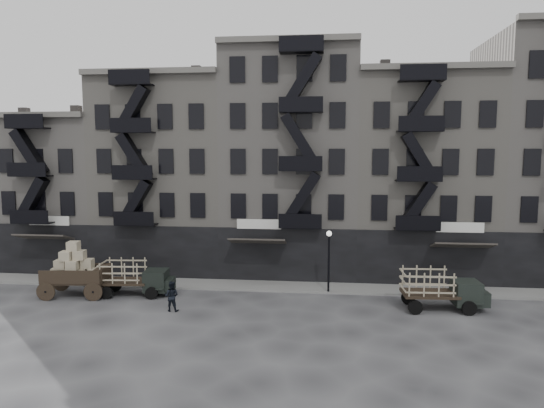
# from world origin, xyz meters

# --- Properties ---
(ground) EXTENTS (140.00, 140.00, 0.00)m
(ground) POSITION_xyz_m (0.00, 0.00, 0.00)
(ground) COLOR #38383A
(ground) RESTS_ON ground
(sidewalk) EXTENTS (55.00, 2.50, 0.15)m
(sidewalk) POSITION_xyz_m (0.00, 3.75, 0.07)
(sidewalk) COLOR slate
(sidewalk) RESTS_ON ground
(building_west) EXTENTS (10.00, 11.35, 13.20)m
(building_west) POSITION_xyz_m (-20.00, 9.83, 6.00)
(building_west) COLOR gray
(building_west) RESTS_ON ground
(building_midwest) EXTENTS (10.00, 11.35, 16.20)m
(building_midwest) POSITION_xyz_m (-10.00, 9.83, 7.50)
(building_midwest) COLOR gray
(building_midwest) RESTS_ON ground
(building_center) EXTENTS (10.00, 11.35, 18.20)m
(building_center) POSITION_xyz_m (-0.00, 9.82, 8.50)
(building_center) COLOR gray
(building_center) RESTS_ON ground
(building_mideast) EXTENTS (10.00, 11.35, 16.20)m
(building_mideast) POSITION_xyz_m (10.00, 9.83, 7.50)
(building_mideast) COLOR gray
(building_mideast) RESTS_ON ground
(lamp_post) EXTENTS (0.36, 0.36, 4.28)m
(lamp_post) POSITION_xyz_m (3.00, 2.60, 2.78)
(lamp_post) COLOR black
(lamp_post) RESTS_ON ground
(wagon) EXTENTS (4.44, 2.67, 3.59)m
(wagon) POSITION_xyz_m (-13.72, 0.37, 2.05)
(wagon) COLOR black
(wagon) RESTS_ON ground
(stake_truck_west) EXTENTS (4.85, 2.28, 2.37)m
(stake_truck_west) POSITION_xyz_m (-9.76, 0.91, 1.35)
(stake_truck_west) COLOR black
(stake_truck_west) RESTS_ON ground
(stake_truck_east) EXTENTS (5.08, 2.28, 2.50)m
(stake_truck_east) POSITION_xyz_m (9.73, 0.01, 1.43)
(stake_truck_east) COLOR black
(stake_truck_east) RESTS_ON ground
(pedestrian_mid) EXTENTS (0.92, 0.73, 1.82)m
(pedestrian_mid) POSITION_xyz_m (-6.39, -1.92, 0.91)
(pedestrian_mid) COLOR black
(pedestrian_mid) RESTS_ON ground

